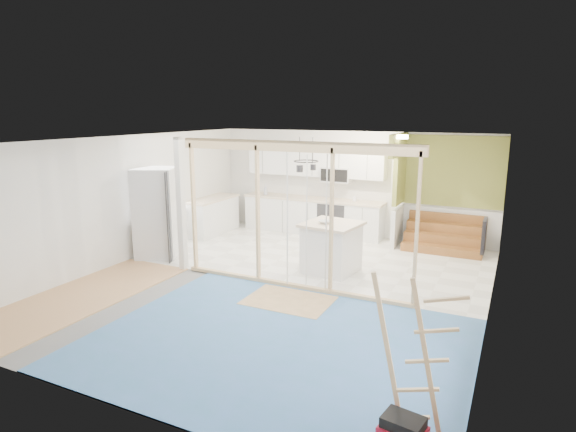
% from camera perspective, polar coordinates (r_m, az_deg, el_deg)
% --- Properties ---
extents(room, '(7.01, 8.01, 2.61)m').
position_cam_1_polar(room, '(8.40, -1.22, 0.12)').
color(room, slate).
rests_on(room, ground).
extents(floor_overlays, '(7.00, 8.00, 0.03)m').
position_cam_1_polar(floor_overlays, '(8.78, -0.57, -8.10)').
color(floor_overlays, white).
rests_on(floor_overlays, room).
extents(stud_frame, '(4.66, 0.14, 2.60)m').
position_cam_1_polar(stud_frame, '(8.46, -2.87, 2.31)').
color(stud_frame, '#E1BC89').
rests_on(stud_frame, room).
extents(base_cabinets, '(4.45, 2.24, 0.93)m').
position_cam_1_polar(base_cabinets, '(12.21, -0.77, 0.01)').
color(base_cabinets, white).
rests_on(base_cabinets, room).
extents(upper_cabinets, '(3.60, 0.41, 0.85)m').
position_cam_1_polar(upper_cabinets, '(12.09, 3.46, 6.36)').
color(upper_cabinets, white).
rests_on(upper_cabinets, room).
extents(green_partition, '(2.25, 1.51, 2.60)m').
position_cam_1_polar(green_partition, '(11.30, 16.73, 0.94)').
color(green_partition, olive).
rests_on(green_partition, room).
extents(pot_rack, '(0.52, 0.52, 0.72)m').
position_cam_1_polar(pot_rack, '(10.11, 2.10, 6.20)').
color(pot_rack, black).
rests_on(pot_rack, room).
extents(sheathing_panel, '(0.02, 4.00, 2.60)m').
position_cam_1_polar(sheathing_panel, '(5.61, 22.00, -7.10)').
color(sheathing_panel, tan).
rests_on(sheathing_panel, room).
extents(electrical_panel, '(0.04, 0.30, 0.40)m').
position_cam_1_polar(electrical_panel, '(6.09, 22.22, -2.17)').
color(electrical_panel, '#323237').
rests_on(electrical_panel, room).
extents(ceiling_light, '(0.32, 0.32, 0.08)m').
position_cam_1_polar(ceiling_light, '(10.58, 13.20, 9.12)').
color(ceiling_light, '#FFEABF').
rests_on(ceiling_light, room).
extents(fridge, '(1.11, 1.07, 1.92)m').
position_cam_1_polar(fridge, '(10.55, -15.24, 0.33)').
color(fridge, silver).
rests_on(fridge, room).
extents(island, '(1.13, 1.13, 0.99)m').
position_cam_1_polar(island, '(9.34, 5.17, -3.79)').
color(island, white).
rests_on(island, room).
extents(bowl, '(0.30, 0.30, 0.06)m').
position_cam_1_polar(bowl, '(9.16, 4.36, -0.71)').
color(bowl, silver).
rests_on(bowl, island).
extents(soap_bottle_a, '(0.14, 0.14, 0.27)m').
position_cam_1_polar(soap_bottle_a, '(12.57, -2.67, 3.14)').
color(soap_bottle_a, '#A8ACBB').
rests_on(soap_bottle_a, base_cabinets).
extents(soap_bottle_b, '(0.09, 0.09, 0.17)m').
position_cam_1_polar(soap_bottle_b, '(11.79, 7.95, 2.17)').
color(soap_bottle_b, white).
rests_on(soap_bottle_b, base_cabinets).
extents(ladder, '(0.87, 0.09, 1.62)m').
position_cam_1_polar(ladder, '(4.79, 14.54, -16.13)').
color(ladder, beige).
rests_on(ladder, room).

